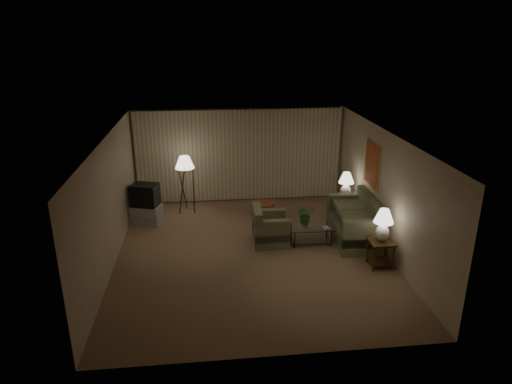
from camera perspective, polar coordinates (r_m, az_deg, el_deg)
ground at (r=10.47m, az=-0.54°, el=-7.55°), size 7.00×7.00×0.00m
room_shell at (r=11.22m, az=-1.24°, el=3.99°), size 6.04×7.02×2.72m
sofa at (r=11.16m, az=12.14°, el=-3.82°), size 2.03×1.23×0.84m
armchair at (r=10.77m, az=1.80°, el=-4.64°), size 0.86×0.82×0.71m
side_table_near at (r=10.07m, az=15.31°, el=-6.88°), size 0.51×0.51×0.60m
side_table_far at (r=12.31m, az=11.01°, el=-1.57°), size 0.48×0.40×0.60m
table_lamp_near at (r=9.82m, az=15.64°, el=-3.68°), size 0.41×0.41×0.71m
table_lamp_far at (r=12.10m, az=11.20°, el=1.13°), size 0.40×0.40×0.69m
coffee_table at (r=10.85m, az=6.92°, el=-5.04°), size 1.01×0.55×0.41m
tv_cabinet at (r=12.19m, az=-13.53°, el=-2.72°), size 1.04×0.92×0.50m
crt_tv at (r=12.00m, az=-13.73°, el=-0.36°), size 0.94×0.86×0.57m
floor_lamp at (r=12.52m, az=-8.78°, el=1.08°), size 0.52×0.52×1.59m
ottoman at (r=12.32m, az=0.98°, el=-2.15°), size 0.77×0.77×0.39m
vase at (r=10.73m, az=6.18°, el=-4.07°), size 0.17×0.17×0.14m
flowers at (r=10.61m, az=6.24°, el=-2.61°), size 0.45×0.41×0.45m
book at (r=10.76m, az=8.37°, el=-4.48°), size 0.18×0.23×0.02m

